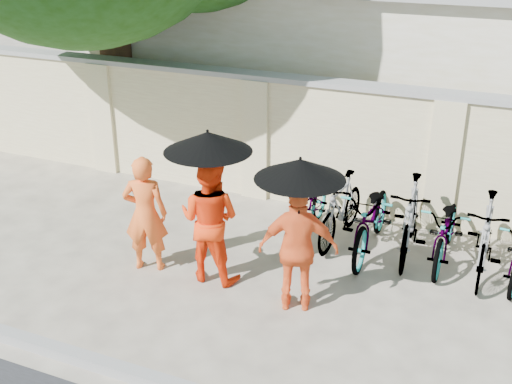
% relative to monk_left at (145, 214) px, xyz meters
% --- Properties ---
extents(ground, '(80.00, 80.00, 0.00)m').
position_rel_monk_left_xyz_m(ground, '(1.38, -0.32, -0.80)').
color(ground, '#B7AC96').
extents(kerb, '(40.00, 0.16, 0.12)m').
position_rel_monk_left_xyz_m(kerb, '(1.38, -2.02, -0.74)').
color(kerb, gray).
rests_on(kerb, ground).
extents(compound_wall, '(20.00, 0.30, 2.00)m').
position_rel_monk_left_xyz_m(compound_wall, '(2.38, 2.88, 0.20)').
color(compound_wall, beige).
rests_on(compound_wall, ground).
extents(building_behind, '(14.00, 6.00, 3.20)m').
position_rel_monk_left_xyz_m(building_behind, '(3.38, 6.68, 0.80)').
color(building_behind, silver).
rests_on(building_behind, ground).
extents(monk_left, '(0.68, 0.55, 1.60)m').
position_rel_monk_left_xyz_m(monk_left, '(0.00, 0.00, 0.00)').
color(monk_left, orange).
rests_on(monk_left, ground).
extents(monk_center, '(0.82, 0.64, 1.68)m').
position_rel_monk_left_xyz_m(monk_center, '(0.89, 0.11, 0.04)').
color(monk_center, '#FF380C').
rests_on(monk_center, ground).
extents(parasol_center, '(1.08, 1.08, 1.09)m').
position_rel_monk_left_xyz_m(parasol_center, '(0.94, 0.03, 1.12)').
color(parasol_center, black).
rests_on(parasol_center, ground).
extents(monk_right, '(1.01, 0.66, 1.60)m').
position_rel_monk_left_xyz_m(monk_right, '(2.17, -0.10, 0.00)').
color(monk_right, orange).
rests_on(monk_right, ground).
extents(parasol_right, '(1.03, 1.03, 1.05)m').
position_rel_monk_left_xyz_m(parasol_right, '(2.19, -0.18, 1.04)').
color(parasol_right, black).
rests_on(parasol_right, ground).
extents(bike_0, '(0.60, 1.67, 0.87)m').
position_rel_monk_left_xyz_m(bike_0, '(1.64, 1.79, -0.36)').
color(bike_0, gray).
rests_on(bike_0, ground).
extents(bike_1, '(0.60, 1.68, 0.99)m').
position_rel_monk_left_xyz_m(bike_1, '(2.14, 1.79, -0.30)').
color(bike_1, gray).
rests_on(bike_1, ground).
extents(bike_2, '(0.73, 1.96, 1.02)m').
position_rel_monk_left_xyz_m(bike_2, '(2.64, 1.64, -0.29)').
color(bike_2, gray).
rests_on(bike_2, ground).
extents(bike_3, '(0.65, 1.85, 1.09)m').
position_rel_monk_left_xyz_m(bike_3, '(3.14, 1.76, -0.25)').
color(bike_3, gray).
rests_on(bike_3, ground).
extents(bike_4, '(0.62, 1.76, 0.92)m').
position_rel_monk_left_xyz_m(bike_4, '(3.64, 1.77, -0.34)').
color(bike_4, gray).
rests_on(bike_4, ground).
extents(bike_5, '(0.53, 1.78, 1.06)m').
position_rel_monk_left_xyz_m(bike_5, '(4.14, 1.64, -0.27)').
color(bike_5, gray).
rests_on(bike_5, ground).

